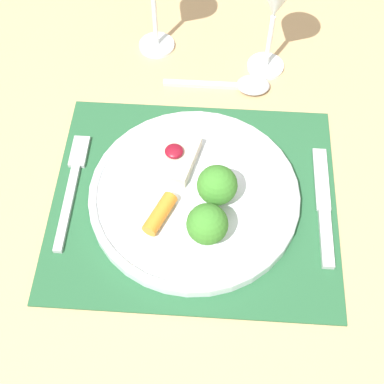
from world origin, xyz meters
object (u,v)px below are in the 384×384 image
Objects in this scene: dinner_plate at (193,195)px; wine_glass_near at (276,0)px; knife at (324,213)px; spoon at (243,85)px; fork at (73,182)px.

wine_glass_near is at bearing 69.10° from dinner_plate.
dinner_plate is 1.53× the size of knife.
wine_glass_near reaches higher than knife.
dinner_plate reaches higher than spoon.
knife is 0.32m from wine_glass_near.
spoon is (-0.12, 0.23, 0.00)m from knife.
fork is 1.08× the size of spoon.
spoon is 0.14m from wine_glass_near.
dinner_plate is 0.23m from spoon.
dinner_plate is 0.31m from wine_glass_near.
fork is (-0.17, 0.02, -0.01)m from dinner_plate.
knife is (0.18, -0.01, -0.01)m from dinner_plate.
fork is at bearing 173.74° from dinner_plate.
wine_glass_near is at bearing 107.93° from knife.
spoon is at bearing 40.86° from fork.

